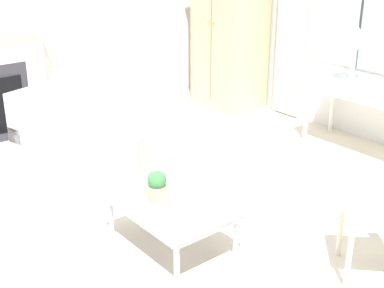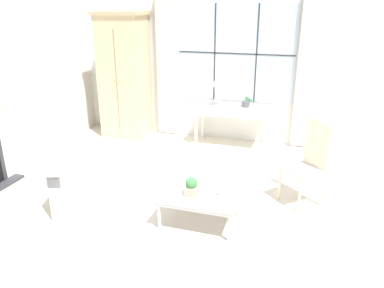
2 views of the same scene
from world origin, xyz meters
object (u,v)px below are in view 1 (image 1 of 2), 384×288
(table_lamp, at_px, (356,38))
(pillar_candle, at_px, (194,206))
(console_table, at_px, (372,93))
(coffee_table, at_px, (171,206))
(armoire, at_px, (230,17))
(armchair_upholstered, at_px, (79,154))
(potted_plant_small, at_px, (157,185))

(table_lamp, xyz_separation_m, pillar_candle, (0.68, -2.70, -0.73))
(console_table, xyz_separation_m, coffee_table, (0.16, -2.71, -0.30))
(armoire, distance_m, console_table, 2.18)
(armoire, bearing_deg, armchair_upholstered, -71.80)
(armoire, distance_m, coffee_table, 3.61)
(armoire, xyz_separation_m, pillar_candle, (2.54, -2.68, -0.72))
(coffee_table, distance_m, potted_plant_small, 0.19)
(console_table, relative_size, table_lamp, 2.30)
(armchair_upholstered, distance_m, pillar_candle, 1.67)
(armoire, relative_size, potted_plant_small, 10.40)
(coffee_table, xyz_separation_m, potted_plant_small, (-0.09, -0.06, 0.16))
(console_table, height_order, potted_plant_small, console_table)
(potted_plant_small, bearing_deg, armoire, 128.76)
(armchair_upholstered, bearing_deg, pillar_candle, 0.08)
(armchair_upholstered, height_order, pillar_candle, armchair_upholstered)
(armoire, relative_size, console_table, 1.75)
(console_table, height_order, table_lamp, table_lamp)
(pillar_candle, bearing_deg, armoire, 133.50)
(console_table, xyz_separation_m, potted_plant_small, (0.08, -2.77, -0.15))
(coffee_table, bearing_deg, armchair_upholstered, 179.96)
(console_table, bearing_deg, armoire, -179.18)
(console_table, xyz_separation_m, table_lamp, (-0.26, -0.01, 0.53))
(coffee_table, bearing_deg, pillar_candle, 0.76)
(potted_plant_small, bearing_deg, console_table, 91.62)
(table_lamp, relative_size, armchair_upholstered, 0.51)
(table_lamp, relative_size, coffee_table, 0.63)
(armoire, xyz_separation_m, armchair_upholstered, (0.88, -2.68, -0.88))
(armoire, xyz_separation_m, table_lamp, (1.86, 0.02, 0.01))
(table_lamp, xyz_separation_m, armchair_upholstered, (-0.98, -2.70, -0.89))
(console_table, bearing_deg, armchair_upholstered, -114.58)
(coffee_table, distance_m, pillar_candle, 0.28)
(armoire, xyz_separation_m, potted_plant_small, (2.20, -2.74, -0.67))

